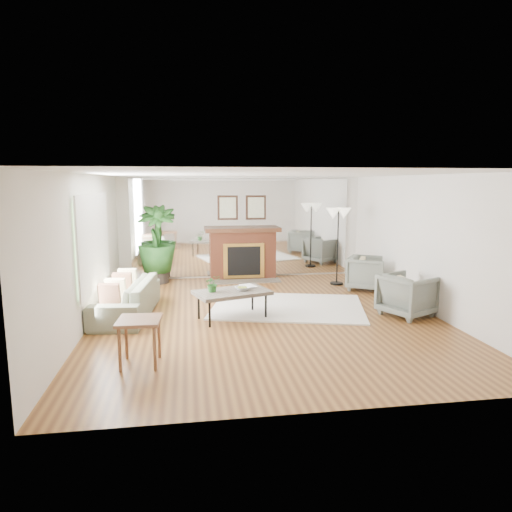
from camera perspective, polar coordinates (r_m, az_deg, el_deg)
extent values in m
plane|color=brown|center=(8.22, 1.17, -7.51)|extent=(7.00, 7.00, 0.00)
cube|color=silver|center=(8.01, -20.38, 0.63)|extent=(0.02, 7.00, 2.50)
cube|color=silver|center=(8.96, 20.40, 1.48)|extent=(0.02, 7.00, 2.50)
cube|color=silver|center=(11.39, -1.80, 3.57)|extent=(6.00, 0.02, 2.50)
cube|color=silver|center=(11.37, -1.79, 3.56)|extent=(5.40, 0.04, 2.40)
cube|color=#B2E09E|center=(8.38, -19.67, 1.71)|extent=(0.04, 2.40, 1.50)
cube|color=brown|center=(11.26, -1.66, 0.17)|extent=(1.60, 0.40, 1.20)
cube|color=gold|center=(11.08, -1.52, -0.61)|extent=(1.00, 0.04, 0.85)
cube|color=black|center=(11.06, -1.51, -0.63)|extent=(0.80, 0.04, 0.70)
cube|color=#6A6153|center=(11.03, -1.42, -3.11)|extent=(1.70, 0.55, 0.03)
cube|color=#422215|center=(11.16, -1.66, 3.30)|extent=(1.85, 0.46, 0.10)
cube|color=black|center=(11.25, -3.56, 6.04)|extent=(0.50, 0.04, 0.60)
cube|color=black|center=(11.34, -0.01, 6.08)|extent=(0.50, 0.04, 0.60)
cube|color=white|center=(8.78, 3.99, -6.33)|extent=(3.25, 2.68, 0.03)
cube|color=#6A6153|center=(7.95, -2.99, -4.59)|extent=(1.42, 1.09, 0.06)
cylinder|color=black|center=(7.59, -5.81, -7.26)|extent=(0.04, 0.04, 0.44)
cylinder|color=black|center=(8.01, 1.24, -6.33)|extent=(0.04, 0.04, 0.44)
cylinder|color=black|center=(8.06, -7.17, -6.30)|extent=(0.04, 0.04, 0.44)
cylinder|color=black|center=(8.46, -0.45, -5.49)|extent=(0.04, 0.04, 0.44)
imported|color=gray|center=(8.51, -15.88, -5.08)|extent=(1.06, 2.23, 0.63)
imported|color=slate|center=(10.42, 13.75, -2.08)|extent=(1.12, 1.11, 0.75)
imported|color=slate|center=(8.60, 18.40, -4.64)|extent=(1.10, 1.09, 0.76)
cube|color=brown|center=(6.13, -14.40, -7.83)|extent=(0.58, 0.58, 0.04)
cylinder|color=brown|center=(6.07, -16.69, -11.14)|extent=(0.04, 0.04, 0.59)
cylinder|color=brown|center=(5.99, -12.54, -11.23)|extent=(0.04, 0.04, 0.59)
cylinder|color=brown|center=(6.47, -15.90, -9.83)|extent=(0.04, 0.04, 0.59)
cylinder|color=brown|center=(6.40, -12.02, -9.88)|extent=(0.04, 0.04, 0.59)
cylinder|color=black|center=(11.10, -12.20, -2.32)|extent=(0.53, 0.53, 0.38)
imported|color=#2A5D22|center=(10.97, -12.35, 2.08)|extent=(0.92, 0.92, 1.56)
cylinder|color=black|center=(10.88, 10.03, -3.39)|extent=(0.30, 0.30, 0.04)
cylinder|color=black|center=(10.73, 10.16, 0.99)|extent=(0.03, 0.03, 1.72)
cone|color=#ECE5C8|center=(10.61, 9.62, 5.30)|extent=(0.32, 0.32, 0.24)
cone|color=#ECE5C8|center=(10.69, 10.94, 5.29)|extent=(0.32, 0.32, 0.24)
imported|color=#2A5D22|center=(7.86, -5.43, -3.44)|extent=(0.31, 0.28, 0.29)
imported|color=brown|center=(7.97, -1.71, -4.08)|extent=(0.32, 0.32, 0.06)
imported|color=brown|center=(8.19, -1.71, -3.86)|extent=(0.31, 0.36, 0.02)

